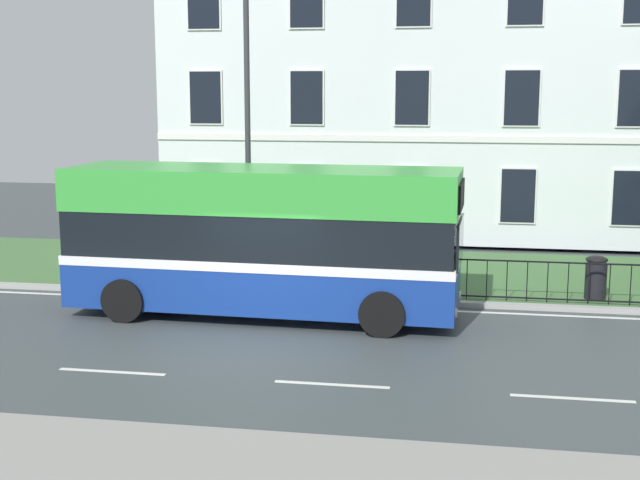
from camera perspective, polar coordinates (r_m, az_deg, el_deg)
The scene contains 6 objects.
ground_plane at distance 18.42m, azimuth -3.87°, elevation -5.99°, with size 60.00×56.00×0.18m.
georgian_townhouse at distance 32.91m, azimuth 6.74°, elevation 11.53°, with size 16.97×11.02×11.76m.
iron_verge_railing at distance 20.87m, azimuth 4.52°, elevation -2.32°, with size 12.03×0.04×0.97m.
single_decker_bus at distance 19.31m, azimuth -3.71°, elevation 0.07°, with size 8.72×2.86×3.31m.
street_lamp_post at distance 21.66m, azimuth -4.78°, elevation 8.48°, with size 0.36×0.24×7.77m.
litter_bin at distance 21.55m, azimuth 17.62°, elevation -2.33°, with size 0.51×0.51×1.03m.
Camera 1 is at (4.25, -15.92, 4.99)m, focal length 48.85 mm.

